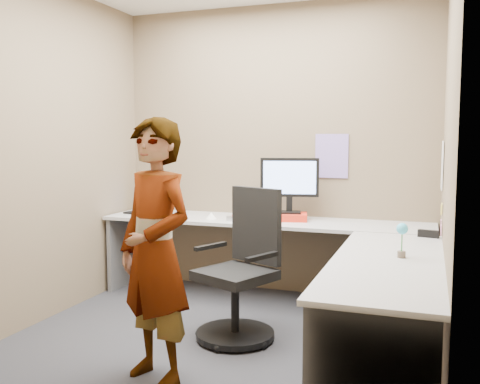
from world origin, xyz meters
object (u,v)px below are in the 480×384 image
at_px(desk, 295,251).
at_px(person, 155,252).
at_px(office_chair, 241,279).
at_px(monitor, 289,181).

bearing_deg(desk, person, -114.60).
xyz_separation_m(desk, person, (-0.55, -1.21, 0.20)).
height_order(desk, person, person).
distance_m(desk, office_chair, 0.51).
relative_size(desk, office_chair, 2.77).
height_order(office_chair, person, person).
distance_m(monitor, office_chair, 1.21).
height_order(desk, office_chair, office_chair).
distance_m(desk, person, 1.35).
distance_m(monitor, person, 1.90).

